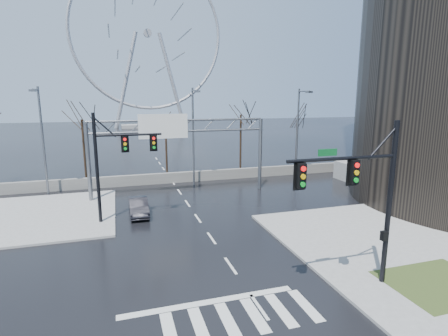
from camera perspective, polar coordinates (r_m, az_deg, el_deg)
name	(u,v)px	position (r m, az deg, el deg)	size (l,w,h in m)	color
ground	(231,266)	(19.76, 1.08, -15.66)	(260.00, 260.00, 0.00)	black
sidewalk_right_ext	(361,231)	(25.89, 21.43, -9.57)	(12.00, 10.00, 0.15)	gray
sidewalk_far	(48,215)	(30.55, -26.82, -6.85)	(10.00, 12.00, 0.15)	gray
grass_strip	(439,283)	(20.64, 31.69, -15.74)	(5.00, 4.00, 0.02)	#2F3F1A
barrier_wall	(173,178)	(38.07, -8.35, -1.56)	(52.00, 0.50, 1.10)	slate
signal_mast_near	(367,190)	(17.07, 22.29, -3.41)	(5.52, 0.41, 8.00)	black
signal_mast_far	(113,157)	(26.01, -17.66, 1.65)	(4.72, 0.41, 8.00)	black
sign_gantry	(176,140)	(32.31, -7.86, 4.50)	(16.36, 0.40, 7.60)	slate
streetlight_left	(41,133)	(35.61, -27.64, 5.08)	(0.50, 2.55, 10.00)	slate
streetlight_mid	(194,129)	(35.81, -4.96, 6.36)	(0.50, 2.55, 10.00)	slate
streetlight_right	(299,126)	(40.09, 12.16, 6.67)	(0.50, 2.55, 10.00)	slate
tree_left	(82,127)	(40.48, -22.14, 6.27)	(3.75, 3.75, 7.50)	black
tree_center	(166,131)	(41.76, -9.50, 5.96)	(3.25, 3.25, 6.50)	black
tree_right	(241,121)	(42.85, 2.75, 7.64)	(3.90, 3.90, 7.80)	black
tree_far_right	(297,126)	(46.67, 11.88, 6.72)	(3.40, 3.40, 6.80)	black
ferris_wheel	(148,40)	(113.52, -12.34, 19.78)	(45.00, 6.00, 50.91)	gray
car	(139,207)	(28.20, -13.78, -6.14)	(1.40, 4.01, 1.32)	black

